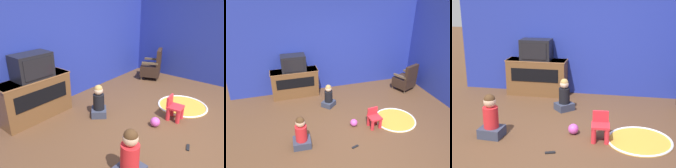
{
  "view_description": "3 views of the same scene",
  "coord_description": "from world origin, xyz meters",
  "views": [
    {
      "loc": [
        -3.12,
        -1.12,
        2.13
      ],
      "look_at": [
        -0.49,
        1.02,
        0.79
      ],
      "focal_mm": 35.0,
      "sensor_mm": 36.0,
      "label": 1
    },
    {
      "loc": [
        -1.61,
        -3.51,
        3.16
      ],
      "look_at": [
        -0.28,
        0.92,
        0.89
      ],
      "focal_mm": 35.0,
      "sensor_mm": 36.0,
      "label": 2
    },
    {
      "loc": [
        0.67,
        -4.19,
        2.22
      ],
      "look_at": [
        -0.28,
        0.85,
        0.7
      ],
      "focal_mm": 50.0,
      "sensor_mm": 36.0,
      "label": 3
    }
  ],
  "objects": [
    {
      "name": "ground_plane",
      "position": [
        0.0,
        0.0,
        0.0
      ],
      "size": [
        30.0,
        30.0,
        0.0
      ],
      "primitive_type": "plane",
      "color": "brown"
    },
    {
      "name": "child_watching_center",
      "position": [
        -0.39,
        1.44,
        0.27
      ],
      "size": [
        0.43,
        0.43,
        0.63
      ],
      "rotation": [
        0.0,
        0.0,
        0.74
      ],
      "color": "#33384C",
      "rests_on": "ground_plane"
    },
    {
      "name": "television",
      "position": [
        -1.17,
        2.28,
        1.02
      ],
      "size": [
        0.67,
        0.42,
        0.45
      ],
      "color": "black",
      "rests_on": "tv_cabinet"
    },
    {
      "name": "child_watching_left",
      "position": [
        -1.31,
        0.07,
        0.31
      ],
      "size": [
        0.38,
        0.34,
        0.71
      ],
      "rotation": [
        0.0,
        0.0,
        -0.06
      ],
      "color": "#33384C",
      "rests_on": "ground_plane"
    },
    {
      "name": "toy_ball",
      "position": [
        -0.05,
        0.4,
        0.09
      ],
      "size": [
        0.17,
        0.17,
        0.17
      ],
      "color": "#CC4CB2",
      "rests_on": "ground_plane"
    },
    {
      "name": "wall_back",
      "position": [
        -0.09,
        2.58,
        1.36
      ],
      "size": [
        5.82,
        0.12,
        2.72
      ],
      "color": "#23339E",
      "rests_on": "ground_plane"
    },
    {
      "name": "tv_cabinet",
      "position": [
        -1.17,
        2.29,
        0.41
      ],
      "size": [
        1.33,
        0.44,
        0.8
      ],
      "color": "brown",
      "rests_on": "ground_plane"
    },
    {
      "name": "remote_control",
      "position": [
        -0.27,
        -0.29,
        0.01
      ],
      "size": [
        0.16,
        0.09,
        0.02
      ],
      "rotation": [
        0.0,
        0.0,
        0.33
      ],
      "color": "black",
      "rests_on": "ground_plane"
    },
    {
      "name": "yellow_kid_chair",
      "position": [
        0.4,
        0.26,
        0.2
      ],
      "size": [
        0.3,
        0.29,
        0.45
      ],
      "rotation": [
        0.0,
        0.0,
        0.08
      ],
      "color": "red",
      "rests_on": "ground_plane"
    },
    {
      "name": "play_mat",
      "position": [
        1.01,
        0.33,
        0.01
      ],
      "size": [
        1.01,
        1.01,
        0.04
      ],
      "color": "gold",
      "rests_on": "ground_plane"
    }
  ]
}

